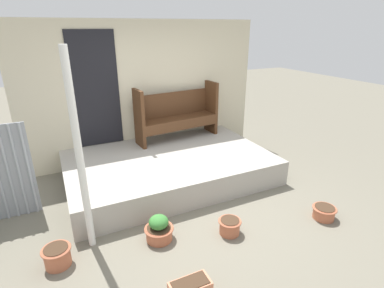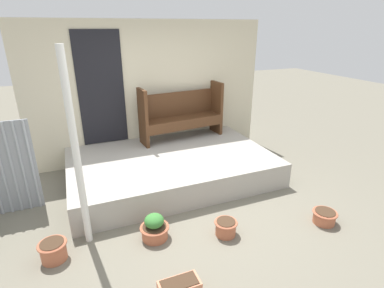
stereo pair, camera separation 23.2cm
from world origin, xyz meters
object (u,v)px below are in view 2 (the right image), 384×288
Objects in this scene: flower_pot_middle at (155,228)px; flower_pot_far_right at (324,216)px; support_post at (76,154)px; flower_pot_left at (53,250)px; flower_pot_right at (226,227)px; planter_box_rect at (179,288)px; bench at (181,112)px.

flower_pot_middle reaches higher than flower_pot_far_right.
flower_pot_left is (-0.39, -0.19, -1.03)m from support_post.
flower_pot_right reaches higher than planter_box_rect.
flower_pot_right is 1.38m from flower_pot_far_right.
flower_pot_left is 0.78× the size of planter_box_rect.
flower_pot_left is at bearing -153.57° from support_post.
flower_pot_middle is at bearing -19.59° from support_post.
planter_box_rect is at bearing -40.70° from flower_pot_left.
planter_box_rect is (1.15, -0.99, -0.05)m from flower_pot_left.
flower_pot_left is at bearing 169.87° from flower_pot_right.
flower_pot_middle is at bearing -3.86° from flower_pot_left.
flower_pot_right is at bearing -103.56° from bench.
flower_pot_middle reaches higher than flower_pot_right.
flower_pot_middle is at bearing 165.51° from flower_pot_far_right.
flower_pot_left is at bearing 139.30° from planter_box_rect.
planter_box_rect is at bearing -171.11° from flower_pot_far_right.
bench reaches higher than flower_pot_middle.
flower_pot_right is at bearing -18.28° from flower_pot_middle.
bench is 3.45m from planter_box_rect.
flower_pot_right is (2.01, -0.36, -0.02)m from flower_pot_left.
flower_pot_left reaches higher than flower_pot_far_right.
flower_pot_far_right is (1.35, -0.29, -0.01)m from flower_pot_right.
flower_pot_middle is at bearing 89.53° from planter_box_rect.
flower_pot_middle is 0.91m from planter_box_rect.
planter_box_rect is at bearing -90.47° from flower_pot_middle.
support_post is at bearing 160.41° from flower_pot_middle.
flower_pot_far_right is (2.20, -0.57, -0.05)m from flower_pot_middle.
flower_pot_far_right is at bearing -10.89° from flower_pot_left.
support_post is 3.26m from flower_pot_far_right.
bench reaches higher than flower_pot_far_right.
support_post is 5.69× the size of planter_box_rect.
support_post is at bearing -141.05° from bench.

